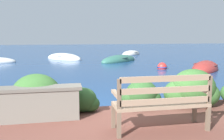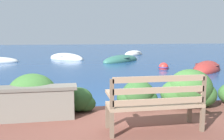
{
  "view_description": "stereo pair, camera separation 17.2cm",
  "coord_description": "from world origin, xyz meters",
  "px_view_note": "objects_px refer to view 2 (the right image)",
  "views": [
    {
      "loc": [
        -1.03,
        -5.18,
        1.76
      ],
      "look_at": [
        0.78,
        3.98,
        0.43
      ],
      "focal_mm": 40.0,
      "sensor_mm": 36.0,
      "label": 1
    },
    {
      "loc": [
        -0.87,
        -5.21,
        1.76
      ],
      "look_at": [
        0.78,
        3.98,
        0.43
      ],
      "focal_mm": 40.0,
      "sensor_mm": 36.0,
      "label": 2
    }
  ],
  "objects_px": {
    "rowboat_nearest": "(207,69)",
    "rowboat_distant": "(134,54)",
    "park_bench": "(156,102)",
    "rowboat_mid": "(121,61)",
    "rowboat_outer": "(66,58)",
    "mooring_buoy": "(164,67)"
  },
  "relations": [
    {
      "from": "rowboat_nearest",
      "to": "rowboat_distant",
      "type": "xyz_separation_m",
      "value": [
        -1.06,
        9.93,
        -0.01
      ]
    },
    {
      "from": "mooring_buoy",
      "to": "rowboat_outer",
      "type": "bearing_deg",
      "value": 129.37
    },
    {
      "from": "rowboat_outer",
      "to": "rowboat_nearest",
      "type": "bearing_deg",
      "value": -0.44
    },
    {
      "from": "mooring_buoy",
      "to": "rowboat_mid",
      "type": "bearing_deg",
      "value": 109.8
    },
    {
      "from": "rowboat_nearest",
      "to": "rowboat_mid",
      "type": "height_order",
      "value": "rowboat_nearest"
    },
    {
      "from": "rowboat_outer",
      "to": "rowboat_distant",
      "type": "xyz_separation_m",
      "value": [
        5.78,
        2.92,
        -0.01
      ]
    },
    {
      "from": "rowboat_nearest",
      "to": "rowboat_mid",
      "type": "xyz_separation_m",
      "value": [
        -3.28,
        4.86,
        -0.01
      ]
    },
    {
      "from": "rowboat_mid",
      "to": "mooring_buoy",
      "type": "distance_m",
      "value": 4.15
    },
    {
      "from": "park_bench",
      "to": "mooring_buoy",
      "type": "distance_m",
      "value": 9.14
    },
    {
      "from": "rowboat_outer",
      "to": "rowboat_distant",
      "type": "bearing_deg",
      "value": 72.05
    },
    {
      "from": "rowboat_outer",
      "to": "mooring_buoy",
      "type": "height_order",
      "value": "rowboat_outer"
    },
    {
      "from": "rowboat_nearest",
      "to": "mooring_buoy",
      "type": "relative_size",
      "value": 5.28
    },
    {
      "from": "mooring_buoy",
      "to": "rowboat_distant",
      "type": "bearing_deg",
      "value": 84.81
    },
    {
      "from": "rowboat_nearest",
      "to": "rowboat_outer",
      "type": "distance_m",
      "value": 9.79
    },
    {
      "from": "rowboat_distant",
      "to": "mooring_buoy",
      "type": "xyz_separation_m",
      "value": [
        -0.82,
        -8.97,
        0.03
      ]
    },
    {
      "from": "rowboat_nearest",
      "to": "mooring_buoy",
      "type": "bearing_deg",
      "value": 106.15
    },
    {
      "from": "park_bench",
      "to": "mooring_buoy",
      "type": "xyz_separation_m",
      "value": [
        3.51,
        8.42,
        -0.62
      ]
    },
    {
      "from": "rowboat_outer",
      "to": "rowboat_mid",
      "type": "bearing_deg",
      "value": 14.19
    },
    {
      "from": "park_bench",
      "to": "rowboat_mid",
      "type": "bearing_deg",
      "value": 76.36
    },
    {
      "from": "rowboat_distant",
      "to": "mooring_buoy",
      "type": "height_order",
      "value": "rowboat_distant"
    },
    {
      "from": "rowboat_mid",
      "to": "rowboat_outer",
      "type": "bearing_deg",
      "value": -71.35
    },
    {
      "from": "rowboat_mid",
      "to": "rowboat_outer",
      "type": "xyz_separation_m",
      "value": [
        -3.56,
        2.14,
        0.0
      ]
    }
  ]
}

